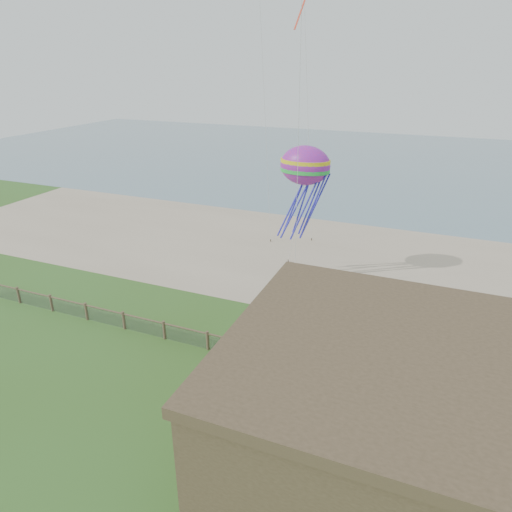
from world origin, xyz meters
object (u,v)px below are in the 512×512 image
(chainlink_fence, at_px, (208,342))
(picnic_table, at_px, (280,374))
(octopus_kite, at_px, (304,192))
(motel, at_px, (450,460))

(chainlink_fence, xyz_separation_m, picnic_table, (4.86, -1.00, -0.22))
(picnic_table, bearing_deg, octopus_kite, 116.81)
(chainlink_fence, distance_m, picnic_table, 4.97)
(chainlink_fence, relative_size, motel, 2.41)
(octopus_kite, bearing_deg, motel, -76.96)
(chainlink_fence, distance_m, motel, 15.06)
(motel, xyz_separation_m, octopus_kite, (-10.65, 17.94, 3.64))
(picnic_table, height_order, octopus_kite, octopus_kite)
(motel, relative_size, octopus_kite, 2.03)
(chainlink_fence, height_order, picnic_table, chainlink_fence)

